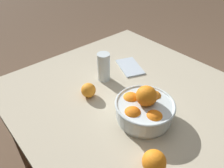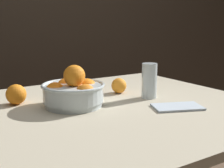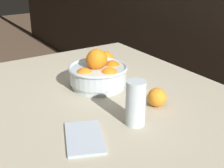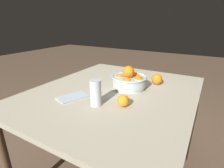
# 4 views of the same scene
# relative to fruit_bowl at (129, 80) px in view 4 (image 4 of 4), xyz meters

# --- Properties ---
(dining_table) EXTENTS (1.23, 1.04, 0.74)m
(dining_table) POSITION_rel_fruit_bowl_xyz_m (0.09, -0.07, -0.13)
(dining_table) COLOR #B7AD93
(dining_table) RESTS_ON ground_plane
(fruit_bowl) EXTENTS (0.24, 0.24, 0.16)m
(fruit_bowl) POSITION_rel_fruit_bowl_xyz_m (0.00, 0.00, 0.00)
(fruit_bowl) COLOR silver
(fruit_bowl) RESTS_ON dining_table
(juice_glass) EXTENTS (0.06, 0.06, 0.15)m
(juice_glass) POSITION_rel_fruit_bowl_xyz_m (0.33, -0.06, 0.01)
(juice_glass) COLOR #F4A314
(juice_glass) RESTS_ON dining_table
(orange_loose_near_bowl) EXTENTS (0.07, 0.07, 0.07)m
(orange_loose_near_bowl) POSITION_rel_fruit_bowl_xyz_m (0.27, 0.08, -0.03)
(orange_loose_near_bowl) COLOR orange
(orange_loose_near_bowl) RESTS_ON dining_table
(orange_loose_front) EXTENTS (0.08, 0.08, 0.08)m
(orange_loose_front) POSITION_rel_fruit_bowl_xyz_m (-0.18, 0.15, -0.02)
(orange_loose_front) COLOR orange
(orange_loose_front) RESTS_ON dining_table
(napkin) EXTENTS (0.21, 0.17, 0.01)m
(napkin) POSITION_rel_fruit_bowl_xyz_m (0.32, -0.24, -0.06)
(napkin) COLOR silver
(napkin) RESTS_ON dining_table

